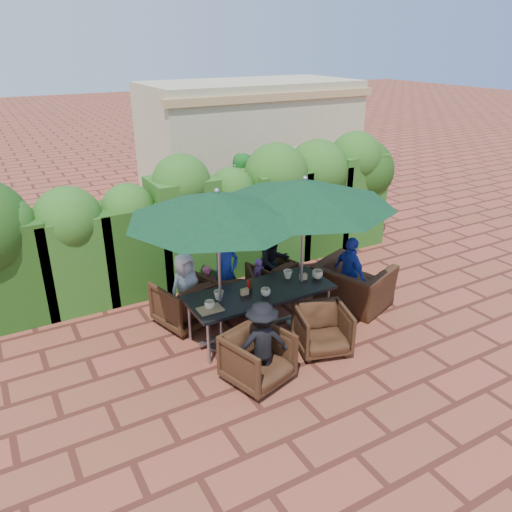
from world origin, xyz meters
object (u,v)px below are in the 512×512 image
chair_far_right (272,276)px  chair_end_right (353,279)px  chair_far_left (184,300)px  chair_far_mid (231,290)px  chair_near_left (258,356)px  umbrella_right (305,192)px  umbrella_left (217,206)px  dining_table (260,295)px  chair_near_right (323,328)px

chair_far_right → chair_end_right: bearing=116.9°
chair_far_left → chair_far_mid: size_ratio=1.08×
chair_near_left → chair_end_right: chair_end_right is taller
chair_far_left → chair_near_left: size_ratio=1.06×
umbrella_right → chair_far_right: 2.16m
umbrella_right → chair_far_mid: size_ratio=3.47×
umbrella_left → chair_far_left: umbrella_left is taller
chair_far_mid → dining_table: bearing=113.2°
chair_far_mid → chair_near_left: 1.97m
dining_table → umbrella_left: 1.68m
chair_near_left → chair_end_right: size_ratio=0.68×
chair_near_left → umbrella_left: bearing=76.3°
chair_near_left → chair_near_right: size_ratio=1.05×
chair_far_mid → chair_far_right: (0.92, 0.19, -0.04)m
chair_end_right → chair_near_right: bearing=103.8°
chair_near_left → chair_near_right: chair_near_left is taller
umbrella_right → chair_near_right: 2.01m
umbrella_left → chair_far_mid: umbrella_left is taller
umbrella_left → chair_near_right: (1.24, -0.86, -1.83)m
chair_far_right → chair_near_right: 1.93m
chair_far_left → chair_far_mid: bearing=164.7°
chair_far_left → chair_near_right: size_ratio=1.11×
chair_far_right → umbrella_left: bearing=19.2°
umbrella_right → chair_far_mid: 2.19m
umbrella_left → chair_far_right: umbrella_left is taller
dining_table → chair_far_left: 1.28m
chair_near_right → chair_end_right: bearing=50.5°
umbrella_right → chair_near_left: 2.46m
umbrella_right → chair_near_left: bearing=-144.0°
chair_far_left → chair_near_left: 1.91m
chair_far_mid → chair_near_left: chair_near_left is taller
umbrella_right → chair_near_left: size_ratio=3.39×
umbrella_left → chair_far_left: size_ratio=3.00×
chair_far_right → chair_near_left: chair_near_left is taller
dining_table → chair_end_right: bearing=-0.3°
dining_table → chair_far_left: size_ratio=2.69×
umbrella_right → chair_far_right: bearing=83.5°
chair_far_left → chair_far_right: size_ratio=1.19×
dining_table → chair_near_right: 1.07m
dining_table → chair_far_right: (0.85, 1.06, -0.32)m
dining_table → chair_far_mid: bearing=94.2°
chair_far_right → chair_end_right: (0.98, -1.07, 0.16)m
chair_far_mid → chair_end_right: (1.90, -0.88, 0.12)m
chair_near_right → chair_far_left: bearing=147.5°
dining_table → chair_far_right: dining_table is taller
dining_table → chair_end_right: chair_end_right is taller
dining_table → umbrella_right: bearing=-3.0°
chair_far_mid → chair_near_left: bearing=92.7°
chair_far_left → chair_end_right: bearing=146.7°
umbrella_left → chair_far_left: 2.00m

